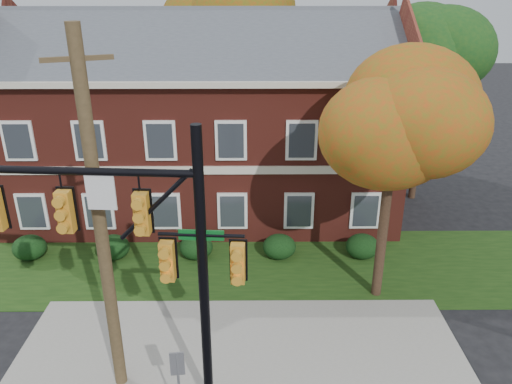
{
  "coord_description": "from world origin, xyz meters",
  "views": [
    {
      "loc": [
        0.38,
        -11.69,
        10.89
      ],
      "look_at": [
        0.49,
        3.0,
        4.61
      ],
      "focal_mm": 35.0,
      "sensor_mm": 36.0,
      "label": 1
    }
  ],
  "objects_px": {
    "tree_near_right": "(403,122)",
    "tree_right_rear": "(440,43)",
    "hedge_center": "(196,247)",
    "traffic_signal": "(143,246)",
    "hedge_far_right": "(362,246)",
    "sign_post": "(178,378)",
    "apartment_building": "(203,112)",
    "hedge_far_left": "(29,248)",
    "hedge_left": "(113,247)",
    "utility_pole": "(101,228)",
    "tree_far_rear": "(235,17)",
    "hedge_right": "(279,247)"
  },
  "relations": [
    {
      "from": "tree_near_right",
      "to": "tree_right_rear",
      "type": "distance_m",
      "value": 9.94
    },
    {
      "from": "hedge_center",
      "to": "traffic_signal",
      "type": "height_order",
      "value": "traffic_signal"
    },
    {
      "from": "hedge_far_right",
      "to": "sign_post",
      "type": "height_order",
      "value": "sign_post"
    },
    {
      "from": "tree_near_right",
      "to": "sign_post",
      "type": "bearing_deg",
      "value": -138.9
    },
    {
      "from": "hedge_center",
      "to": "traffic_signal",
      "type": "distance_m",
      "value": 9.03
    },
    {
      "from": "apartment_building",
      "to": "hedge_far_left",
      "type": "height_order",
      "value": "apartment_building"
    },
    {
      "from": "apartment_building",
      "to": "hedge_left",
      "type": "distance_m",
      "value": 7.73
    },
    {
      "from": "hedge_left",
      "to": "tree_right_rear",
      "type": "xyz_separation_m",
      "value": [
        14.81,
        6.11,
        7.6
      ]
    },
    {
      "from": "utility_pole",
      "to": "hedge_far_right",
      "type": "bearing_deg",
      "value": 19.19
    },
    {
      "from": "tree_near_right",
      "to": "hedge_left",
      "type": "bearing_deg",
      "value": 165.19
    },
    {
      "from": "tree_right_rear",
      "to": "tree_far_rear",
      "type": "distance_m",
      "value": 12.2
    },
    {
      "from": "tree_far_rear",
      "to": "hedge_left",
      "type": "bearing_deg",
      "value": -110.29
    },
    {
      "from": "hedge_right",
      "to": "utility_pole",
      "type": "xyz_separation_m",
      "value": [
        -4.97,
        -7.12,
        4.58
      ]
    },
    {
      "from": "hedge_far_left",
      "to": "tree_right_rear",
      "type": "height_order",
      "value": "tree_right_rear"
    },
    {
      "from": "sign_post",
      "to": "tree_near_right",
      "type": "bearing_deg",
      "value": 35.14
    },
    {
      "from": "apartment_building",
      "to": "hedge_left",
      "type": "relative_size",
      "value": 13.43
    },
    {
      "from": "hedge_center",
      "to": "tree_far_rear",
      "type": "bearing_deg",
      "value": 84.15
    },
    {
      "from": "hedge_left",
      "to": "hedge_right",
      "type": "xyz_separation_m",
      "value": [
        7.0,
        0.0,
        0.0
      ]
    },
    {
      "from": "tree_near_right",
      "to": "tree_right_rear",
      "type": "relative_size",
      "value": 0.81
    },
    {
      "from": "tree_near_right",
      "to": "utility_pole",
      "type": "relative_size",
      "value": 0.85
    },
    {
      "from": "hedge_right",
      "to": "traffic_signal",
      "type": "height_order",
      "value": "traffic_signal"
    },
    {
      "from": "utility_pole",
      "to": "hedge_right",
      "type": "bearing_deg",
      "value": 34.22
    },
    {
      "from": "utility_pole",
      "to": "sign_post",
      "type": "xyz_separation_m",
      "value": [
        1.97,
        -1.58,
        -3.42
      ]
    },
    {
      "from": "apartment_building",
      "to": "utility_pole",
      "type": "xyz_separation_m",
      "value": [
        -1.47,
        -12.38,
        0.12
      ]
    },
    {
      "from": "apartment_building",
      "to": "hedge_far_right",
      "type": "xyz_separation_m",
      "value": [
        7.0,
        -5.25,
        -4.46
      ]
    },
    {
      "from": "tree_right_rear",
      "to": "utility_pole",
      "type": "distance_m",
      "value": 18.65
    },
    {
      "from": "apartment_building",
      "to": "hedge_center",
      "type": "height_order",
      "value": "apartment_building"
    },
    {
      "from": "hedge_far_left",
      "to": "hedge_left",
      "type": "xyz_separation_m",
      "value": [
        3.5,
        0.0,
        0.0
      ]
    },
    {
      "from": "hedge_left",
      "to": "traffic_signal",
      "type": "bearing_deg",
      "value": -67.67
    },
    {
      "from": "hedge_right",
      "to": "tree_right_rear",
      "type": "bearing_deg",
      "value": 38.02
    },
    {
      "from": "hedge_center",
      "to": "traffic_signal",
      "type": "xyz_separation_m",
      "value": [
        -0.27,
        -7.86,
        4.45
      ]
    },
    {
      "from": "hedge_right",
      "to": "utility_pole",
      "type": "height_order",
      "value": "utility_pole"
    },
    {
      "from": "hedge_center",
      "to": "traffic_signal",
      "type": "bearing_deg",
      "value": -91.99
    },
    {
      "from": "tree_right_rear",
      "to": "sign_post",
      "type": "bearing_deg",
      "value": -126.14
    },
    {
      "from": "hedge_right",
      "to": "hedge_far_right",
      "type": "relative_size",
      "value": 1.0
    },
    {
      "from": "traffic_signal",
      "to": "apartment_building",
      "type": "bearing_deg",
      "value": 92.88
    },
    {
      "from": "tree_near_right",
      "to": "tree_far_rear",
      "type": "bearing_deg",
      "value": 110.27
    },
    {
      "from": "traffic_signal",
      "to": "utility_pole",
      "type": "relative_size",
      "value": 0.8
    },
    {
      "from": "tree_far_rear",
      "to": "tree_right_rear",
      "type": "bearing_deg",
      "value": -35.0
    },
    {
      "from": "hedge_far_right",
      "to": "tree_right_rear",
      "type": "bearing_deg",
      "value": 54.77
    },
    {
      "from": "traffic_signal",
      "to": "tree_right_rear",
      "type": "bearing_deg",
      "value": 54.39
    },
    {
      "from": "hedge_far_right",
      "to": "tree_far_rear",
      "type": "relative_size",
      "value": 0.12
    },
    {
      "from": "hedge_right",
      "to": "tree_far_rear",
      "type": "xyz_separation_m",
      "value": [
        -2.16,
        13.09,
        8.32
      ]
    },
    {
      "from": "hedge_far_left",
      "to": "utility_pole",
      "type": "distance_m",
      "value": 10.11
    },
    {
      "from": "hedge_far_right",
      "to": "hedge_far_left",
      "type": "bearing_deg",
      "value": 180.0
    },
    {
      "from": "sign_post",
      "to": "tree_far_rear",
      "type": "bearing_deg",
      "value": 81.83
    },
    {
      "from": "apartment_building",
      "to": "hedge_center",
      "type": "xyz_separation_m",
      "value": [
        0.0,
        -5.25,
        -4.46
      ]
    },
    {
      "from": "hedge_far_left",
      "to": "hedge_far_right",
      "type": "xyz_separation_m",
      "value": [
        14.0,
        0.0,
        0.0
      ]
    },
    {
      "from": "utility_pole",
      "to": "apartment_building",
      "type": "bearing_deg",
      "value": 62.35
    },
    {
      "from": "hedge_left",
      "to": "sign_post",
      "type": "relative_size",
      "value": 0.57
    }
  ]
}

